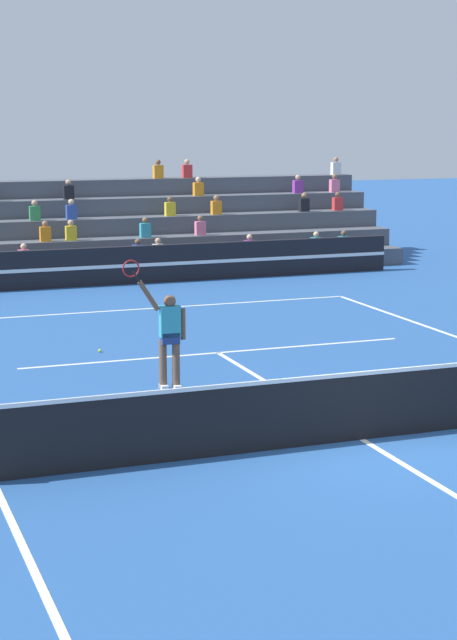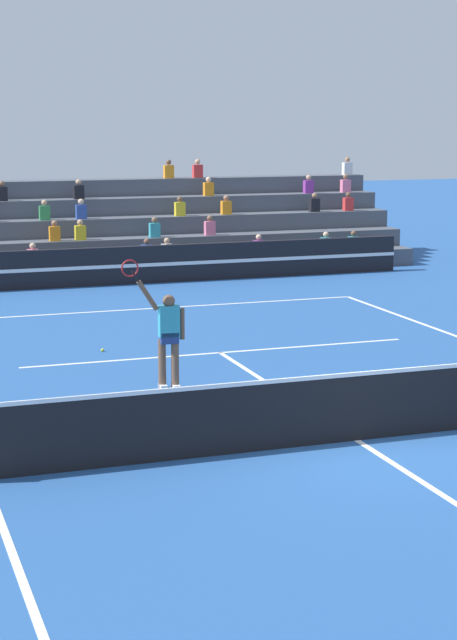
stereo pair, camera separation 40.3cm
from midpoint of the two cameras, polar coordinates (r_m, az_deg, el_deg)
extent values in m
plane|color=#285699|center=(16.32, 6.43, -6.36)|extent=(120.00, 120.00, 0.00)
cube|color=white|center=(27.18, -4.90, 0.60)|extent=(11.00, 0.10, 0.01)
cube|color=white|center=(22.05, -1.08, -1.76)|extent=(8.25, 0.10, 0.01)
cube|color=white|center=(16.32, 6.43, -6.35)|extent=(0.10, 12.85, 0.01)
cube|color=black|center=(16.18, 6.47, -4.67)|extent=(11.90, 0.02, 1.00)
cube|color=white|center=(16.05, 6.51, -2.84)|extent=(11.90, 0.04, 0.06)
cube|color=black|center=(31.07, -6.97, 2.86)|extent=(18.00, 0.24, 1.10)
cube|color=white|center=(30.95, -6.91, 2.83)|extent=(18.00, 0.02, 0.10)
cube|color=#4C515B|center=(32.34, -7.48, 2.67)|extent=(20.42, 0.95, 0.55)
cube|color=pink|center=(31.70, -11.21, 3.30)|extent=(0.32, 0.22, 0.44)
sphere|color=beige|center=(31.67, -11.24, 3.87)|extent=(0.18, 0.18, 0.18)
cube|color=purple|center=(33.54, 0.78, 3.90)|extent=(0.32, 0.22, 0.44)
sphere|color=beige|center=(33.50, 0.78, 4.44)|extent=(0.18, 0.18, 0.18)
cube|color=teal|center=(34.84, 5.82, 4.11)|extent=(0.32, 0.22, 0.44)
sphere|color=brown|center=(34.81, 5.83, 4.63)|extent=(0.18, 0.18, 0.18)
cube|color=silver|center=(32.59, -4.13, 3.67)|extent=(0.32, 0.22, 0.44)
sphere|color=tan|center=(32.55, -4.14, 4.23)|extent=(0.18, 0.18, 0.18)
cube|color=#2D4CA5|center=(32.42, -5.21, 3.62)|extent=(0.32, 0.22, 0.44)
sphere|color=brown|center=(32.38, -5.22, 4.18)|extent=(0.18, 0.18, 0.18)
cube|color=teal|center=(34.42, 4.35, 4.05)|extent=(0.32, 0.22, 0.44)
sphere|color=beige|center=(34.39, 4.36, 4.58)|extent=(0.18, 0.18, 0.18)
cube|color=#4C515B|center=(33.22, -7.86, 3.35)|extent=(20.42, 0.95, 1.10)
cube|color=yellow|center=(32.85, -8.75, 4.60)|extent=(0.32, 0.22, 0.44)
sphere|color=tan|center=(32.82, -8.77, 5.15)|extent=(0.18, 0.18, 0.18)
cube|color=teal|center=(33.40, -4.81, 4.78)|extent=(0.32, 0.22, 0.44)
sphere|color=brown|center=(33.37, -4.82, 5.33)|extent=(0.18, 0.18, 0.18)
cube|color=pink|center=(33.92, -1.86, 4.91)|extent=(0.32, 0.22, 0.44)
sphere|color=brown|center=(33.89, -1.86, 5.45)|extent=(0.18, 0.18, 0.18)
cube|color=orange|center=(32.71, -10.10, 4.53)|extent=(0.32, 0.22, 0.44)
sphere|color=#9E7051|center=(32.68, -10.11, 5.09)|extent=(0.18, 0.18, 0.18)
cube|color=#4C515B|center=(34.11, -8.22, 4.00)|extent=(20.42, 0.95, 1.65)
cube|color=orange|center=(35.05, -0.99, 6.01)|extent=(0.32, 0.22, 0.44)
sphere|color=#9E7051|center=(35.03, -0.99, 6.53)|extent=(0.18, 0.18, 0.18)
cube|color=#338C4C|center=(33.56, -10.64, 5.61)|extent=(0.32, 0.22, 0.44)
sphere|color=tan|center=(33.54, -10.66, 6.16)|extent=(0.18, 0.18, 0.18)
cube|color=black|center=(36.21, 3.73, 6.14)|extent=(0.32, 0.22, 0.44)
sphere|color=#9E7051|center=(36.19, 3.73, 6.64)|extent=(0.18, 0.18, 0.18)
cube|color=red|center=(36.74, 5.52, 6.18)|extent=(0.32, 0.22, 0.44)
sphere|color=brown|center=(36.71, 5.53, 6.68)|extent=(0.18, 0.18, 0.18)
cube|color=#2D4CA5|center=(33.77, -8.72, 5.70)|extent=(0.32, 0.22, 0.44)
sphere|color=beige|center=(33.75, -8.73, 6.24)|extent=(0.18, 0.18, 0.18)
cube|color=yellow|center=(34.56, -3.47, 5.92)|extent=(0.32, 0.22, 0.44)
sphere|color=brown|center=(34.54, -3.48, 6.45)|extent=(0.18, 0.18, 0.18)
cube|color=#4C515B|center=(35.00, -8.57, 4.62)|extent=(20.42, 0.95, 2.20)
cube|color=pink|center=(37.70, 5.37, 7.14)|extent=(0.32, 0.22, 0.44)
sphere|color=brown|center=(37.68, 5.38, 7.62)|extent=(0.18, 0.18, 0.18)
cube|color=purple|center=(37.11, 3.40, 7.11)|extent=(0.32, 0.22, 0.44)
sphere|color=tan|center=(37.09, 3.41, 7.60)|extent=(0.18, 0.18, 0.18)
cube|color=orange|center=(35.81, -1.95, 6.99)|extent=(0.32, 0.22, 0.44)
sphere|color=beige|center=(35.79, -1.95, 7.50)|extent=(0.18, 0.18, 0.18)
cube|color=black|center=(34.69, -8.86, 6.74)|extent=(0.32, 0.22, 0.44)
sphere|color=tan|center=(34.66, -8.87, 7.27)|extent=(0.18, 0.18, 0.18)
cube|color=#4C515B|center=(35.90, -8.89, 5.20)|extent=(20.42, 0.95, 2.75)
cube|color=silver|center=(38.74, 5.45, 8.05)|extent=(0.32, 0.22, 0.44)
sphere|color=#9E7051|center=(38.72, 5.46, 8.52)|extent=(0.18, 0.18, 0.18)
cube|color=red|center=(36.66, -2.54, 7.93)|extent=(0.32, 0.22, 0.44)
sphere|color=tan|center=(36.64, -2.55, 8.43)|extent=(0.18, 0.18, 0.18)
cube|color=orange|center=(36.36, -4.09, 7.89)|extent=(0.32, 0.22, 0.44)
sphere|color=brown|center=(36.34, -4.10, 8.39)|extent=(0.18, 0.18, 0.18)
cylinder|color=brown|center=(19.07, -3.42, -2.40)|extent=(0.14, 0.14, 0.90)
cylinder|color=brown|center=(19.09, -4.12, -2.39)|extent=(0.14, 0.14, 0.90)
cube|color=navy|center=(18.96, -3.75, -0.96)|extent=(0.33, 0.22, 0.20)
cube|color=teal|center=(18.90, -3.76, -0.07)|extent=(0.37, 0.22, 0.56)
sphere|color=brown|center=(18.83, -3.77, 1.01)|extent=(0.22, 0.22, 0.22)
cube|color=white|center=(19.12, -3.38, -3.60)|extent=(0.13, 0.27, 0.09)
cube|color=white|center=(19.15, -4.08, -3.59)|extent=(0.13, 0.27, 0.09)
cylinder|color=brown|center=(18.96, -3.05, -0.21)|extent=(0.09, 0.09, 0.56)
cylinder|color=brown|center=(18.73, -4.90, 1.29)|extent=(0.40, 0.11, 0.56)
cylinder|color=black|center=(18.64, -5.55, 2.29)|extent=(0.14, 0.04, 0.20)
torus|color=#B21E1E|center=(18.60, -5.84, 2.75)|extent=(0.42, 0.05, 0.42)
sphere|color=#C6DB33|center=(22.28, -7.39, -1.63)|extent=(0.07, 0.07, 0.07)
camera|label=1|loc=(0.20, -90.59, -0.11)|focal=60.00mm
camera|label=2|loc=(0.20, 89.41, 0.11)|focal=60.00mm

